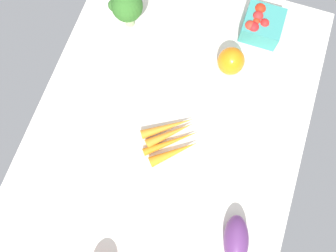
{
  "coord_description": "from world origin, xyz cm",
  "views": [
    {
      "loc": [
        26.8,
        8.89,
        99.39
      ],
      "look_at": [
        0.0,
        0.0,
        4.0
      ],
      "focal_mm": 38.1,
      "sensor_mm": 36.0,
      "label": 1
    }
  ],
  "objects_px": {
    "berry_basket": "(261,25)",
    "bell_pepper_orange": "(231,61)",
    "eggplant": "(236,240)",
    "broccoli_head": "(127,5)",
    "carrot_bunch": "(171,139)"
  },
  "relations": [
    {
      "from": "carrot_bunch",
      "to": "bell_pepper_orange",
      "type": "distance_m",
      "value": 0.28
    },
    {
      "from": "bell_pepper_orange",
      "to": "broccoli_head",
      "type": "bearing_deg",
      "value": -99.25
    },
    {
      "from": "carrot_bunch",
      "to": "berry_basket",
      "type": "bearing_deg",
      "value": 160.43
    },
    {
      "from": "berry_basket",
      "to": "eggplant",
      "type": "distance_m",
      "value": 0.63
    },
    {
      "from": "eggplant",
      "to": "bell_pepper_orange",
      "type": "xyz_separation_m",
      "value": [
        -0.47,
        -0.15,
        0.01
      ]
    },
    {
      "from": "carrot_bunch",
      "to": "broccoli_head",
      "type": "bearing_deg",
      "value": -143.03
    },
    {
      "from": "carrot_bunch",
      "to": "broccoli_head",
      "type": "distance_m",
      "value": 0.41
    },
    {
      "from": "carrot_bunch",
      "to": "broccoli_head",
      "type": "relative_size",
      "value": 1.36
    },
    {
      "from": "berry_basket",
      "to": "bell_pepper_orange",
      "type": "distance_m",
      "value": 0.16
    },
    {
      "from": "eggplant",
      "to": "broccoli_head",
      "type": "bearing_deg",
      "value": 29.63
    },
    {
      "from": "carrot_bunch",
      "to": "bell_pepper_orange",
      "type": "xyz_separation_m",
      "value": [
        -0.27,
        0.09,
        0.03
      ]
    },
    {
      "from": "berry_basket",
      "to": "broccoli_head",
      "type": "relative_size",
      "value": 0.84
    },
    {
      "from": "carrot_bunch",
      "to": "bell_pepper_orange",
      "type": "height_order",
      "value": "bell_pepper_orange"
    },
    {
      "from": "carrot_bunch",
      "to": "broccoli_head",
      "type": "xyz_separation_m",
      "value": [
        -0.32,
        -0.24,
        0.07
      ]
    },
    {
      "from": "eggplant",
      "to": "broccoli_head",
      "type": "xyz_separation_m",
      "value": [
        -0.52,
        -0.48,
        0.05
      ]
    }
  ]
}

